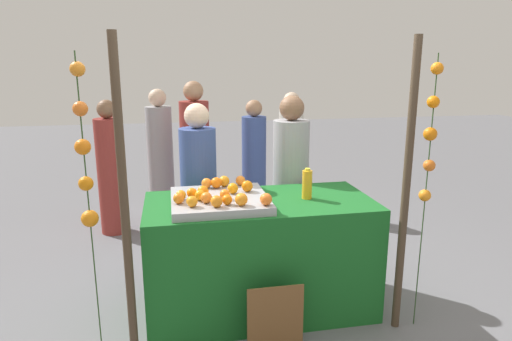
# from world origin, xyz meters

# --- Properties ---
(ground_plane) EXTENTS (24.00, 24.00, 0.00)m
(ground_plane) POSITION_xyz_m (0.00, 0.00, 0.00)
(ground_plane) COLOR slate
(stall_counter) EXTENTS (1.72, 0.83, 0.89)m
(stall_counter) POSITION_xyz_m (0.00, 0.00, 0.45)
(stall_counter) COLOR #196023
(stall_counter) RESTS_ON ground_plane
(orange_tray) EXTENTS (0.70, 0.68, 0.06)m
(orange_tray) POSITION_xyz_m (-0.31, -0.04, 0.92)
(orange_tray) COLOR #9EA0A5
(orange_tray) RESTS_ON stall_counter
(orange_0) EXTENTS (0.08, 0.08, 0.08)m
(orange_0) POSITION_xyz_m (-0.61, -0.15, 0.99)
(orange_0) COLOR orange
(orange_0) RESTS_ON orange_tray
(orange_1) EXTENTS (0.08, 0.08, 0.08)m
(orange_1) POSITION_xyz_m (-0.46, -0.10, 0.99)
(orange_1) COLOR orange
(orange_1) RESTS_ON orange_tray
(orange_2) EXTENTS (0.08, 0.08, 0.08)m
(orange_2) POSITION_xyz_m (-0.52, -0.24, 0.99)
(orange_2) COLOR orange
(orange_2) RESTS_ON orange_tray
(orange_3) EXTENTS (0.07, 0.07, 0.07)m
(orange_3) POSITION_xyz_m (-0.59, -0.07, 0.99)
(orange_3) COLOR orange
(orange_3) RESTS_ON orange_tray
(orange_4) EXTENTS (0.08, 0.08, 0.08)m
(orange_4) POSITION_xyz_m (-0.38, 0.22, 0.99)
(orange_4) COLOR orange
(orange_4) RESTS_ON orange_tray
(orange_5) EXTENTS (0.08, 0.08, 0.08)m
(orange_5) POSITION_xyz_m (-0.42, -0.17, 0.99)
(orange_5) COLOR orange
(orange_5) RESTS_ON orange_tray
(orange_6) EXTENTS (0.07, 0.07, 0.07)m
(orange_6) POSITION_xyz_m (-0.28, -0.24, 0.99)
(orange_6) COLOR orange
(orange_6) RESTS_ON orange_tray
(orange_7) EXTENTS (0.09, 0.09, 0.09)m
(orange_7) POSITION_xyz_m (-0.24, 0.24, 1.00)
(orange_7) COLOR orange
(orange_7) RESTS_ON orange_tray
(orange_8) EXTENTS (0.07, 0.07, 0.07)m
(orange_8) POSITION_xyz_m (-0.28, -0.11, 0.99)
(orange_8) COLOR orange
(orange_8) RESTS_ON orange_tray
(orange_9) EXTENTS (0.08, 0.08, 0.08)m
(orange_9) POSITION_xyz_m (-0.11, 0.25, 0.99)
(orange_9) COLOR orange
(orange_9) RESTS_ON orange_tray
(orange_10) EXTENTS (0.09, 0.09, 0.09)m
(orange_10) POSITION_xyz_m (-0.09, 0.06, 1.00)
(orange_10) COLOR orange
(orange_10) RESTS_ON orange_tray
(orange_11) EXTENTS (0.08, 0.08, 0.08)m
(orange_11) POSITION_xyz_m (-0.20, 0.03, 0.99)
(orange_11) COLOR orange
(orange_11) RESTS_ON orange_tray
(orange_12) EXTENTS (0.09, 0.09, 0.09)m
(orange_12) POSITION_xyz_m (-0.19, -0.28, 1.00)
(orange_12) COLOR orange
(orange_12) RESTS_ON orange_tray
(orange_13) EXTENTS (0.09, 0.09, 0.09)m
(orange_13) POSITION_xyz_m (-0.31, 0.20, 1.00)
(orange_13) COLOR orange
(orange_13) RESTS_ON orange_tray
(orange_14) EXTENTS (0.08, 0.08, 0.08)m
(orange_14) POSITION_xyz_m (-0.51, -0.03, 0.99)
(orange_14) COLOR orange
(orange_14) RESTS_ON orange_tray
(orange_15) EXTENTS (0.08, 0.08, 0.08)m
(orange_15) POSITION_xyz_m (-0.36, -0.28, 1.00)
(orange_15) COLOR orange
(orange_15) RESTS_ON orange_tray
(orange_16) EXTENTS (0.08, 0.08, 0.08)m
(orange_16) POSITION_xyz_m (-0.43, -0.02, 1.00)
(orange_16) COLOR orange
(orange_16) RESTS_ON orange_tray
(orange_17) EXTENTS (0.09, 0.09, 0.09)m
(orange_17) POSITION_xyz_m (-0.02, -0.30, 1.00)
(orange_17) COLOR orange
(orange_17) RESTS_ON orange_tray
(juice_bottle) EXTENTS (0.08, 0.08, 0.24)m
(juice_bottle) POSITION_xyz_m (0.37, -0.01, 1.01)
(juice_bottle) COLOR #F1A71E
(juice_bottle) RESTS_ON stall_counter
(chalkboard_sign) EXTENTS (0.38, 0.03, 0.50)m
(chalkboard_sign) POSITION_xyz_m (-0.01, -0.58, 0.24)
(chalkboard_sign) COLOR brown
(chalkboard_sign) RESTS_ON ground_plane
(vendor_left) EXTENTS (0.32, 0.32, 1.59)m
(vendor_left) POSITION_xyz_m (-0.42, 0.63, 0.74)
(vendor_left) COLOR #384C8C
(vendor_left) RESTS_ON ground_plane
(vendor_right) EXTENTS (0.33, 0.33, 1.64)m
(vendor_right) POSITION_xyz_m (0.42, 0.64, 0.76)
(vendor_right) COLOR #99999E
(vendor_right) RESTS_ON ground_plane
(crowd_person_0) EXTENTS (0.30, 0.30, 1.49)m
(crowd_person_0) POSITION_xyz_m (0.36, 2.11, 0.69)
(crowd_person_0) COLOR #384C8C
(crowd_person_0) RESTS_ON ground_plane
(crowd_person_1) EXTENTS (0.32, 0.32, 1.61)m
(crowd_person_1) POSITION_xyz_m (-0.78, 2.48, 0.75)
(crowd_person_1) COLOR #99999E
(crowd_person_1) RESTS_ON ground_plane
(crowd_person_2) EXTENTS (0.31, 0.31, 1.56)m
(crowd_person_2) POSITION_xyz_m (0.90, 2.35, 0.73)
(crowd_person_2) COLOR beige
(crowd_person_2) RESTS_ON ground_plane
(crowd_person_3) EXTENTS (0.34, 0.34, 1.72)m
(crowd_person_3) POSITION_xyz_m (-0.36, 2.05, 0.80)
(crowd_person_3) COLOR maroon
(crowd_person_3) RESTS_ON ground_plane
(crowd_person_4) EXTENTS (0.31, 0.31, 1.53)m
(crowd_person_4) POSITION_xyz_m (-1.32, 1.94, 0.71)
(crowd_person_4) COLOR maroon
(crowd_person_4) RESTS_ON ground_plane
(canopy_post_left) EXTENTS (0.06, 0.06, 2.09)m
(canopy_post_left) POSITION_xyz_m (-0.94, -0.45, 1.05)
(canopy_post_left) COLOR #473828
(canopy_post_left) RESTS_ON ground_plane
(canopy_post_right) EXTENTS (0.06, 0.06, 2.09)m
(canopy_post_right) POSITION_xyz_m (0.94, -0.45, 1.05)
(canopy_post_right) COLOR #473828
(canopy_post_right) RESTS_ON ground_plane
(garland_strand_left) EXTENTS (0.10, 0.11, 1.98)m
(garland_strand_left) POSITION_xyz_m (-1.14, -0.51, 1.37)
(garland_strand_left) COLOR #2D4C23
(garland_strand_left) RESTS_ON ground_plane
(garland_strand_right) EXTENTS (0.10, 0.10, 1.98)m
(garland_strand_right) POSITION_xyz_m (1.09, -0.46, 1.42)
(garland_strand_right) COLOR #2D4C23
(garland_strand_right) RESTS_ON ground_plane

